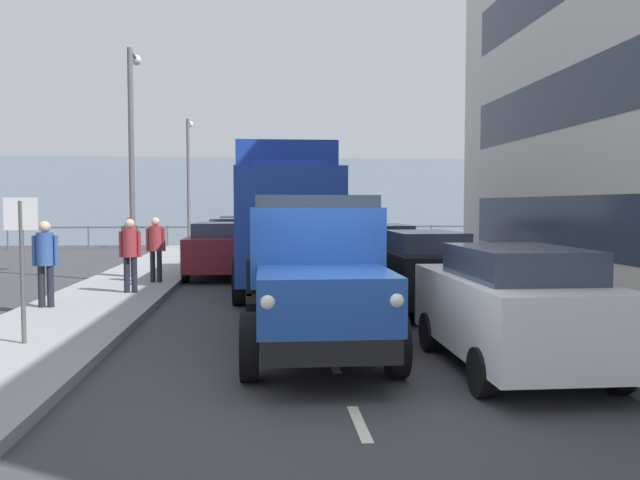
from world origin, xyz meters
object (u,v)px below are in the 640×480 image
car_black_kerbside_1 (423,269)px  pedestrian_couple_b (45,256)px  truck_vintage_blue (315,278)px  car_silver_kerbside_3 (355,242)px  lamp_post_promenade (132,142)px  lamp_post_far (189,171)px  car_maroon_oppositeside_0 (218,249)px  car_teal_kerbside_2 (381,252)px  pedestrian_by_lamp (156,244)px  car_grey_oppositeside_2 (236,232)px  pedestrian_near_railing (130,249)px  street_sign (22,244)px  pedestrian_with_bag (130,241)px  car_navy_oppositeside_1 (229,238)px  car_white_kerbside_near (513,306)px  lorry_cargo_blue (285,213)px

car_black_kerbside_1 → pedestrian_couple_b: 7.97m
truck_vintage_blue → car_silver_kerbside_3: truck_vintage_blue is taller
lamp_post_promenade → lamp_post_far: size_ratio=1.05×
car_black_kerbside_1 → car_maroon_oppositeside_0: bearing=-54.0°
car_teal_kerbside_2 → pedestrian_by_lamp: (6.39, 0.45, 0.31)m
car_grey_oppositeside_2 → pedestrian_near_railing: (1.81, 16.54, 0.32)m
car_silver_kerbside_3 → pedestrian_by_lamp: 8.69m
car_maroon_oppositeside_0 → street_sign: size_ratio=1.79×
pedestrian_near_railing → pedestrian_with_bag: (0.74, -3.57, 0.00)m
car_black_kerbside_1 → car_navy_oppositeside_1: (4.85, -12.89, 0.00)m
pedestrian_by_lamp → street_sign: bearing=84.6°
pedestrian_by_lamp → lamp_post_promenade: size_ratio=0.27×
car_silver_kerbside_3 → car_navy_oppositeside_1: bearing=-28.9°
car_teal_kerbside_2 → street_sign: 10.79m
truck_vintage_blue → pedestrian_with_bag: bearing=-63.9°
pedestrian_near_railing → car_white_kerbside_near: bearing=132.7°
car_black_kerbside_1 → car_maroon_oppositeside_0: size_ratio=0.98×
car_white_kerbside_near → pedestrian_by_lamp: (6.39, -9.26, 0.31)m
pedestrian_couple_b → pedestrian_by_lamp: (-1.56, -4.11, -0.01)m
car_white_kerbside_near → pedestrian_couple_b: 9.49m
car_teal_kerbside_2 → car_grey_oppositeside_2: same height
car_navy_oppositeside_1 → pedestrian_couple_b: size_ratio=2.57×
car_black_kerbside_1 → pedestrian_with_bag: pedestrian_with_bag is taller
car_maroon_oppositeside_0 → lorry_cargo_blue: bearing=126.0°
car_black_kerbside_1 → car_teal_kerbside_2: bearing=-90.0°
car_teal_kerbside_2 → pedestrian_by_lamp: 6.42m
pedestrian_couple_b → lamp_post_far: size_ratio=0.28×
lamp_post_far → street_sign: 21.72m
car_silver_kerbside_3 → lamp_post_promenade: (7.28, 4.42, 3.23)m
pedestrian_couple_b → lamp_post_promenade: 6.32m
lorry_cargo_blue → car_navy_oppositeside_1: bearing=-77.4°
pedestrian_couple_b → pedestrian_near_railing: 2.45m
car_black_kerbside_1 → pedestrian_couple_b: pedestrian_couple_b is taller
pedestrian_by_lamp → pedestrian_with_bag: (1.00, -1.55, 0.01)m
lorry_cargo_blue → lamp_post_far: 15.16m
car_navy_oppositeside_1 → street_sign: bearing=82.0°
lorry_cargo_blue → car_teal_kerbside_2: bearing=-162.7°
pedestrian_couple_b → pedestrian_by_lamp: 4.40m
car_teal_kerbside_2 → car_maroon_oppositeside_0: 5.20m
car_white_kerbside_near → pedestrian_by_lamp: 11.26m
truck_vintage_blue → pedestrian_couple_b: bearing=-37.4°
truck_vintage_blue → car_black_kerbside_1: bearing=-124.5°
car_silver_kerbside_3 → car_grey_oppositeside_2: same height
car_black_kerbside_1 → pedestrian_by_lamp: 7.73m
truck_vintage_blue → lamp_post_promenade: (4.63, -9.63, 2.95)m
car_silver_kerbside_3 → car_maroon_oppositeside_0: size_ratio=1.11×
car_maroon_oppositeside_0 → lamp_post_promenade: 4.13m
car_black_kerbside_1 → pedestrian_with_bag: size_ratio=2.19×
pedestrian_near_railing → pedestrian_with_bag: pedestrian_with_bag is taller
car_silver_kerbside_3 → pedestrian_with_bag: 8.58m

